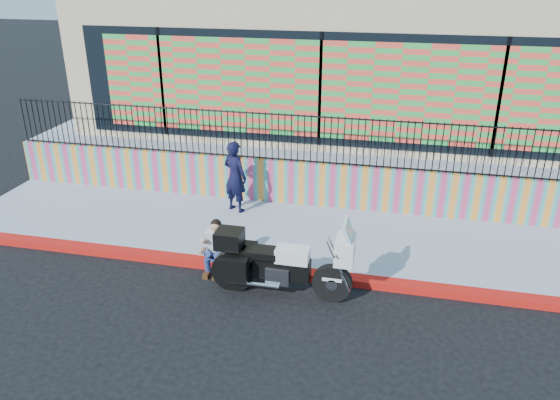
# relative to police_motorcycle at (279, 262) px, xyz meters

# --- Properties ---
(ground) EXTENTS (90.00, 90.00, 0.00)m
(ground) POSITION_rel_police_motorcycle_xyz_m (-0.05, 0.65, -0.68)
(ground) COLOR black
(ground) RESTS_ON ground
(red_curb) EXTENTS (16.00, 0.30, 0.15)m
(red_curb) POSITION_rel_police_motorcycle_xyz_m (-0.05, 0.65, -0.61)
(red_curb) COLOR #AA140C
(red_curb) RESTS_ON ground
(sidewalk) EXTENTS (16.00, 3.00, 0.15)m
(sidewalk) POSITION_rel_police_motorcycle_xyz_m (-0.05, 2.30, -0.61)
(sidewalk) COLOR #949CB2
(sidewalk) RESTS_ON ground
(mural_wall) EXTENTS (16.00, 0.20, 1.10)m
(mural_wall) POSITION_rel_police_motorcycle_xyz_m (-0.05, 3.90, 0.02)
(mural_wall) COLOR #D6386B
(mural_wall) RESTS_ON sidewalk
(metal_fence) EXTENTS (15.80, 0.04, 1.20)m
(metal_fence) POSITION_rel_police_motorcycle_xyz_m (-0.05, 3.90, 1.17)
(metal_fence) COLOR black
(metal_fence) RESTS_ON mural_wall
(elevated_platform) EXTENTS (16.00, 10.00, 1.25)m
(elevated_platform) POSITION_rel_police_motorcycle_xyz_m (-0.05, 9.00, -0.06)
(elevated_platform) COLOR #949CB2
(elevated_platform) RESTS_ON ground
(storefront_building) EXTENTS (14.00, 8.06, 4.00)m
(storefront_building) POSITION_rel_police_motorcycle_xyz_m (-0.05, 8.78, 2.56)
(storefront_building) COLOR tan
(storefront_building) RESTS_ON elevated_platform
(police_motorcycle) EXTENTS (2.62, 0.87, 1.63)m
(police_motorcycle) POSITION_rel_police_motorcycle_xyz_m (0.00, 0.00, 0.00)
(police_motorcycle) COLOR black
(police_motorcycle) RESTS_ON ground
(police_officer) EXTENTS (0.76, 0.65, 1.77)m
(police_officer) POSITION_rel_police_motorcycle_xyz_m (-1.80, 3.14, 0.35)
(police_officer) COLOR black
(police_officer) RESTS_ON sidewalk
(seated_man) EXTENTS (0.54, 0.71, 1.06)m
(seated_man) POSITION_rel_police_motorcycle_xyz_m (-1.44, 0.53, -0.23)
(seated_man) COLOR navy
(seated_man) RESTS_ON ground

